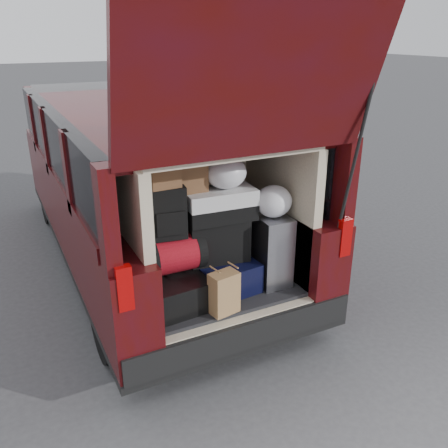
{
  "coord_description": "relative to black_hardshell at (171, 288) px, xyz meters",
  "views": [
    {
      "loc": [
        -1.45,
        -2.88,
        2.49
      ],
      "look_at": [
        0.09,
        0.2,
        1.08
      ],
      "focal_mm": 38.0,
      "sensor_mm": 36.0,
      "label": 1
    }
  ],
  "objects": [
    {
      "name": "ground",
      "position": [
        0.4,
        -0.12,
        -0.67
      ],
      "size": [
        80.0,
        80.0,
        0.0
      ],
      "primitive_type": "plane",
      "color": "#3A3A3C",
      "rests_on": "ground"
    },
    {
      "name": "minivan",
      "position": [
        0.4,
        1.73,
        0.24
      ],
      "size": [
        1.9,
        5.35,
        2.77
      ],
      "color": "black",
      "rests_on": "ground"
    },
    {
      "name": "load_floor",
      "position": [
        0.4,
        0.15,
        -0.39
      ],
      "size": [
        1.24,
        1.05,
        0.55
      ],
      "primitive_type": "cube",
      "color": "black",
      "rests_on": "ground"
    },
    {
      "name": "black_hardshell",
      "position": [
        0.0,
        0.0,
        0.0
      ],
      "size": [
        0.47,
        0.62,
        0.24
      ],
      "primitive_type": "cube",
      "rotation": [
        0.0,
        0.0,
        0.07
      ],
      "color": "black",
      "rests_on": "load_floor"
    },
    {
      "name": "navy_hardshell",
      "position": [
        0.44,
        0.05,
        0.0
      ],
      "size": [
        0.51,
        0.6,
        0.25
      ],
      "primitive_type": "cube",
      "rotation": [
        0.0,
        0.0,
        0.09
      ],
      "color": "black",
      "rests_on": "load_floor"
    },
    {
      "name": "silver_roller",
      "position": [
        0.84,
        -0.05,
        0.17
      ],
      "size": [
        0.27,
        0.4,
        0.58
      ],
      "primitive_type": "cube",
      "rotation": [
        0.0,
        0.0,
        -0.06
      ],
      "color": "silver",
      "rests_on": "load_floor"
    },
    {
      "name": "kraft_bag",
      "position": [
        0.29,
        -0.31,
        0.04
      ],
      "size": [
        0.23,
        0.17,
        0.32
      ],
      "primitive_type": "cube",
      "rotation": [
        0.0,
        0.0,
        0.17
      ],
      "color": "#AD764E",
      "rests_on": "load_floor"
    },
    {
      "name": "red_duffel",
      "position": [
        0.05,
        0.04,
        0.26
      ],
      "size": [
        0.45,
        0.29,
        0.29
      ],
      "primitive_type": "cube",
      "rotation": [
        0.0,
        0.0,
        -0.01
      ],
      "color": "maroon",
      "rests_on": "black_hardshell"
    },
    {
      "name": "black_soft_case",
      "position": [
        0.42,
        0.07,
        0.3
      ],
      "size": [
        0.51,
        0.35,
        0.34
      ],
      "primitive_type": "cube",
      "rotation": [
        0.0,
        0.0,
        -0.14
      ],
      "color": "black",
      "rests_on": "navy_hardshell"
    },
    {
      "name": "backpack",
      "position": [
        0.0,
        0.04,
        0.6
      ],
      "size": [
        0.29,
        0.2,
        0.39
      ],
      "primitive_type": "cube",
      "rotation": [
        0.0,
        0.0,
        -0.15
      ],
      "color": "black",
      "rests_on": "red_duffel"
    },
    {
      "name": "twotone_duffel",
      "position": [
        0.44,
        0.05,
        0.59
      ],
      "size": [
        0.56,
        0.32,
        0.24
      ],
      "primitive_type": "cube",
      "rotation": [
        0.0,
        0.0,
        -0.07
      ],
      "color": "silver",
      "rests_on": "black_soft_case"
    },
    {
      "name": "grocery_sack_lower",
      "position": [
        -0.01,
        0.05,
        0.9
      ],
      "size": [
        0.22,
        0.18,
        0.2
      ],
      "primitive_type": "cube",
      "rotation": [
        0.0,
        0.0,
        0.02
      ],
      "color": "brown",
      "rests_on": "backpack"
    },
    {
      "name": "grocery_sack_upper",
      "position": [
        0.23,
        0.12,
        0.82
      ],
      "size": [
        0.22,
        0.18,
        0.21
      ],
      "primitive_type": "cube",
      "rotation": [
        0.0,
        0.0,
        0.0
      ],
      "color": "brown",
      "rests_on": "twotone_duffel"
    },
    {
      "name": "plastic_bag_center",
      "position": [
        0.5,
        0.06,
        0.83
      ],
      "size": [
        0.32,
        0.29,
        0.25
      ],
      "primitive_type": "ellipsoid",
      "rotation": [
        0.0,
        0.0,
        -0.01
      ],
      "color": "white",
      "rests_on": "twotone_duffel"
    },
    {
      "name": "plastic_bag_right",
      "position": [
        0.84,
        -0.08,
        0.59
      ],
      "size": [
        0.33,
        0.32,
        0.25
      ],
      "primitive_type": "ellipsoid",
      "rotation": [
        0.0,
        0.0,
        -0.18
      ],
      "color": "white",
      "rests_on": "silver_roller"
    }
  ]
}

